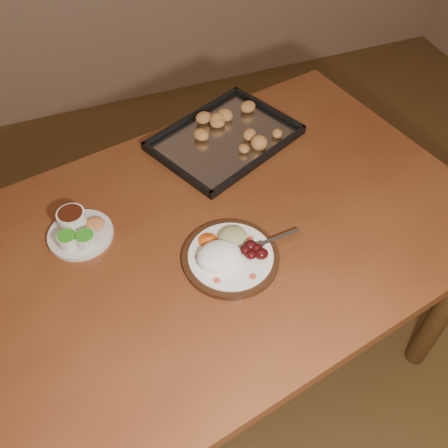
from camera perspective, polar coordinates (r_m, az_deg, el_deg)
name	(u,v)px	position (r m, az deg, el deg)	size (l,w,h in m)	color
ground	(282,414)	(1.86, 6.63, -20.72)	(4.00, 4.00, 0.00)	brown
dining_table	(200,261)	(1.35, -2.73, -4.23)	(1.65, 1.18, 0.75)	brown
dinner_plate	(228,254)	(1.22, 0.50, -3.49)	(0.31, 0.24, 0.06)	black
condiment_saucer	(78,230)	(1.32, -16.34, -0.68)	(0.17, 0.17, 0.06)	beige
baking_tray	(225,138)	(1.54, 0.12, 9.81)	(0.50, 0.44, 0.04)	black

